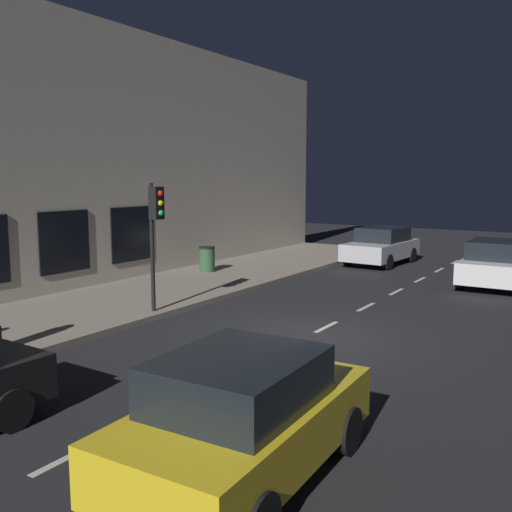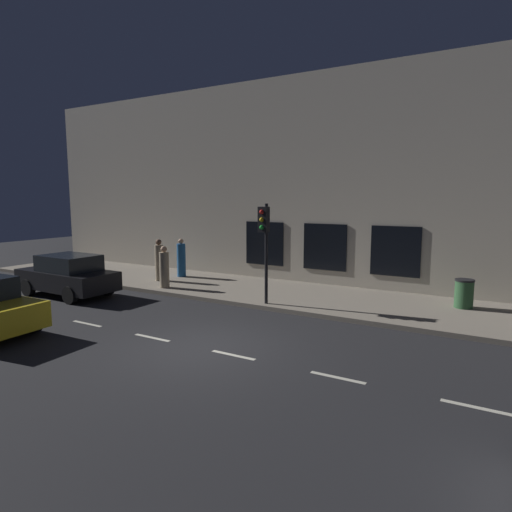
{
  "view_description": "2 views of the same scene",
  "coord_description": "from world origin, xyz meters",
  "px_view_note": "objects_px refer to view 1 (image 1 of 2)",
  "views": [
    {
      "loc": [
        -5.87,
        11.37,
        3.65
      ],
      "look_at": [
        1.19,
        0.37,
        1.85
      ],
      "focal_mm": 39.55,
      "sensor_mm": 36.0,
      "label": 1
    },
    {
      "loc": [
        -8.34,
        -6.46,
        3.74
      ],
      "look_at": [
        2.22,
        -0.34,
        2.09
      ],
      "focal_mm": 30.47,
      "sensor_mm": 36.0,
      "label": 2
    }
  ],
  "objects_px": {
    "parked_car_2": "(243,416)",
    "parked_car_3": "(381,246)",
    "traffic_light": "(155,219)",
    "parked_car_0": "(496,263)",
    "trash_bin": "(207,259)"
  },
  "relations": [
    {
      "from": "parked_car_2",
      "to": "traffic_light",
      "type": "bearing_deg",
      "value": 137.44
    },
    {
      "from": "parked_car_0",
      "to": "parked_car_3",
      "type": "relative_size",
      "value": 0.95
    },
    {
      "from": "parked_car_0",
      "to": "trash_bin",
      "type": "distance_m",
      "value": 10.26
    },
    {
      "from": "traffic_light",
      "to": "parked_car_2",
      "type": "bearing_deg",
      "value": 139.63
    },
    {
      "from": "traffic_light",
      "to": "parked_car_2",
      "type": "relative_size",
      "value": 0.87
    },
    {
      "from": "parked_car_2",
      "to": "trash_bin",
      "type": "xyz_separation_m",
      "value": [
        9.32,
        -11.36,
        -0.16
      ]
    },
    {
      "from": "parked_car_3",
      "to": "parked_car_2",
      "type": "bearing_deg",
      "value": 108.51
    },
    {
      "from": "parked_car_2",
      "to": "parked_car_3",
      "type": "relative_size",
      "value": 0.91
    },
    {
      "from": "traffic_light",
      "to": "parked_car_2",
      "type": "xyz_separation_m",
      "value": [
        -6.45,
        5.48,
        -1.82
      ]
    },
    {
      "from": "traffic_light",
      "to": "parked_car_3",
      "type": "bearing_deg",
      "value": -97.83
    },
    {
      "from": "parked_car_2",
      "to": "trash_bin",
      "type": "distance_m",
      "value": 14.7
    },
    {
      "from": "parked_car_2",
      "to": "parked_car_3",
      "type": "xyz_separation_m",
      "value": [
        4.77,
        -17.67,
        0.0
      ]
    },
    {
      "from": "parked_car_2",
      "to": "parked_car_0",
      "type": "bearing_deg",
      "value": 86.64
    },
    {
      "from": "parked_car_0",
      "to": "parked_car_3",
      "type": "bearing_deg",
      "value": 150.86
    },
    {
      "from": "parked_car_3",
      "to": "parked_car_0",
      "type": "bearing_deg",
      "value": 154.92
    }
  ]
}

